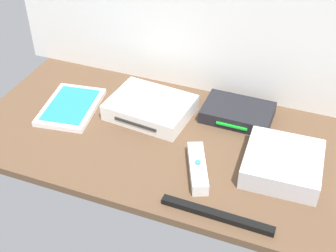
% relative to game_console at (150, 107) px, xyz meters
% --- Properties ---
extents(ground_plane, '(1.00, 0.48, 0.02)m').
position_rel_game_console_xyz_m(ground_plane, '(0.08, -0.08, -0.03)').
color(ground_plane, brown).
rests_on(ground_plane, ground).
extents(game_console, '(0.22, 0.18, 0.04)m').
position_rel_game_console_xyz_m(game_console, '(0.00, 0.00, 0.00)').
color(game_console, white).
rests_on(game_console, ground_plane).
extents(mini_computer, '(0.18, 0.18, 0.05)m').
position_rel_game_console_xyz_m(mini_computer, '(0.37, -0.10, 0.00)').
color(mini_computer, silver).
rests_on(mini_computer, ground_plane).
extents(game_case, '(0.16, 0.21, 0.02)m').
position_rel_game_console_xyz_m(game_case, '(-0.21, -0.06, -0.01)').
color(game_case, white).
rests_on(game_case, ground_plane).
extents(network_router, '(0.18, 0.13, 0.03)m').
position_rel_game_console_xyz_m(network_router, '(0.22, 0.07, -0.00)').
color(network_router, black).
rests_on(network_router, ground_plane).
extents(remote_wand, '(0.09, 0.15, 0.03)m').
position_rel_game_console_xyz_m(remote_wand, '(0.19, -0.17, -0.01)').
color(remote_wand, white).
rests_on(remote_wand, ground_plane).
extents(remote_classic_pad, '(0.14, 0.08, 0.02)m').
position_rel_game_console_xyz_m(remote_classic_pad, '(-0.00, -0.01, 0.03)').
color(remote_classic_pad, white).
rests_on(remote_classic_pad, game_console).
extents(sensor_bar, '(0.24, 0.02, 0.01)m').
position_rel_game_console_xyz_m(sensor_bar, '(0.27, -0.28, -0.01)').
color(sensor_bar, black).
rests_on(sensor_bar, ground_plane).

